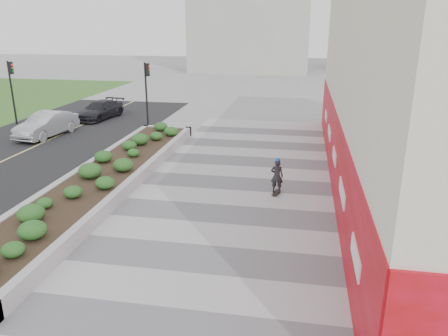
% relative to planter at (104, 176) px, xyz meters
% --- Properties ---
extents(ground, '(160.00, 160.00, 0.00)m').
position_rel_planter_xyz_m(ground, '(5.50, -7.00, -0.42)').
color(ground, gray).
rests_on(ground, ground).
extents(walkway, '(8.00, 36.00, 0.01)m').
position_rel_planter_xyz_m(walkway, '(5.50, -4.00, -0.41)').
color(walkway, '#A8A8AD').
rests_on(walkway, ground).
extents(building, '(6.04, 24.08, 8.00)m').
position_rel_planter_xyz_m(building, '(12.48, 1.98, 3.56)').
color(building, beige).
rests_on(building, ground).
extents(planter, '(3.00, 18.00, 0.90)m').
position_rel_planter_xyz_m(planter, '(0.00, 0.00, 0.00)').
color(planter, '#9E9EA0').
rests_on(planter, ground).
extents(traffic_signal_near, '(0.33, 0.28, 4.20)m').
position_rel_planter_xyz_m(traffic_signal_near, '(-1.73, 10.50, 2.34)').
color(traffic_signal_near, black).
rests_on(traffic_signal_near, ground).
extents(traffic_signal_far, '(0.33, 0.28, 4.20)m').
position_rel_planter_xyz_m(traffic_signal_far, '(-10.93, 10.00, 2.34)').
color(traffic_signal_far, black).
rests_on(traffic_signal_far, ground).
extents(manhole_cover, '(0.44, 0.44, 0.01)m').
position_rel_planter_xyz_m(manhole_cover, '(6.00, -4.00, -0.42)').
color(manhole_cover, '#595654').
rests_on(manhole_cover, ground).
extents(skateboarder, '(0.53, 0.75, 1.52)m').
position_rel_planter_xyz_m(skateboarder, '(7.23, 0.29, 0.35)').
color(skateboarder, beige).
rests_on(skateboarder, ground).
extents(car_silver, '(2.10, 4.57, 1.45)m').
position_rel_planter_xyz_m(car_silver, '(-7.04, 7.27, 0.31)').
color(car_silver, '#B7BABF').
rests_on(car_silver, ground).
extents(car_dark, '(2.41, 4.54, 1.26)m').
position_rel_planter_xyz_m(car_dark, '(-6.15, 12.65, 0.21)').
color(car_dark, black).
rests_on(car_dark, ground).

